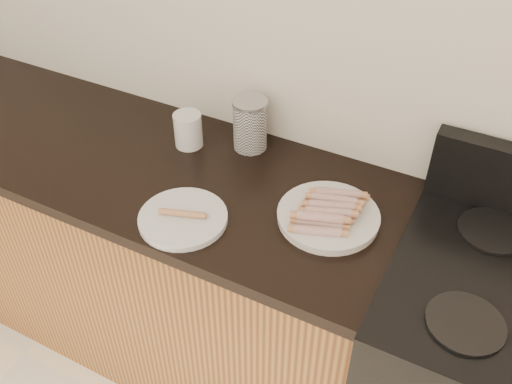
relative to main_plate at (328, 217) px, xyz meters
The scene contains 11 objects.
wall_back 0.53m from the main_plate, 123.24° to the left, with size 4.00×0.04×2.60m, color silver.
cabinet_base 1.02m from the main_plate, behind, with size 2.20×0.59×0.86m, color #A06D2E.
counter_slab 0.90m from the main_plate, behind, with size 2.20×0.62×0.04m, color black.
burner_near_left 0.46m from the main_plate, 25.12° to the right, with size 0.18×0.18×0.01m, color black.
burner_far_left 0.44m from the main_plate, 19.59° to the left, with size 0.18×0.18×0.01m, color black.
main_plate is the anchor object (origin of this frame).
side_plate 0.40m from the main_plate, 152.03° to the right, with size 0.25×0.25×0.02m, color white.
hotdog_pile 0.03m from the main_plate, 75.96° to the left, with size 0.13×0.23×0.05m.
plain_sausages 0.40m from the main_plate, 152.03° to the right, with size 0.12×0.06×0.02m.
canister 0.42m from the main_plate, 149.49° to the left, with size 0.11×0.11×0.17m.
mug 0.55m from the main_plate, 166.58° to the left, with size 0.09×0.09×0.11m, color white.
Camera 1 is at (0.56, 0.58, 1.98)m, focal length 40.00 mm.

